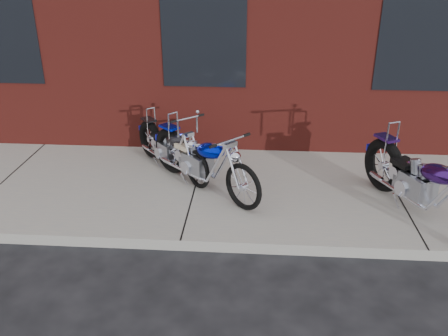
{
  "coord_description": "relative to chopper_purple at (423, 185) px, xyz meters",
  "views": [
    {
      "loc": [
        0.89,
        -4.89,
        3.41
      ],
      "look_at": [
        0.49,
        0.8,
        0.79
      ],
      "focal_mm": 38.0,
      "sensor_mm": 36.0,
      "label": 1
    }
  ],
  "objects": [
    {
      "name": "ground",
      "position": [
        -3.11,
        -0.85,
        -0.6
      ],
      "size": [
        120.0,
        120.0,
        0.0
      ],
      "primitive_type": "plane",
      "color": "black",
      "rests_on": "ground"
    },
    {
      "name": "chopper_third",
      "position": [
        -3.57,
        1.2,
        -0.08
      ],
      "size": [
        1.42,
        1.63,
        1.05
      ],
      "rotation": [
        0.0,
        0.0,
        -0.86
      ],
      "color": "black",
      "rests_on": "sidewalk"
    },
    {
      "name": "sidewalk",
      "position": [
        -3.11,
        0.65,
        -0.53
      ],
      "size": [
        22.0,
        3.0,
        0.15
      ],
      "primitive_type": "cube",
      "color": "gray",
      "rests_on": "ground"
    },
    {
      "name": "chopper_purple",
      "position": [
        0.0,
        0.0,
        0.0
      ],
      "size": [
        1.14,
        2.33,
        1.4
      ],
      "rotation": [
        0.0,
        0.0,
        -1.14
      ],
      "color": "black",
      "rests_on": "sidewalk"
    },
    {
      "name": "chopper_blue",
      "position": [
        -3.0,
        0.61,
        -0.03
      ],
      "size": [
        1.77,
        1.68,
        1.01
      ],
      "rotation": [
        0.0,
        0.0,
        -0.76
      ],
      "color": "black",
      "rests_on": "sidewalk"
    }
  ]
}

